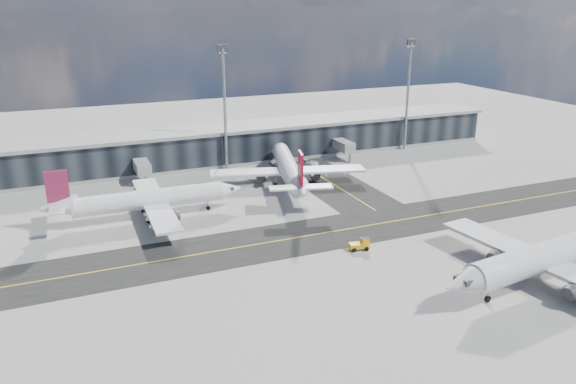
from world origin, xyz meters
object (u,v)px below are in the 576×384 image
at_px(airliner_af, 147,200).
at_px(airliner_redtail, 289,169).
at_px(airliner_near, 555,254).
at_px(service_van, 307,162).
at_px(baggage_tug, 361,244).

bearing_deg(airliner_af, airliner_redtail, 104.30).
relative_size(airliner_af, airliner_near, 0.87).
height_order(airliner_redtail, airliner_near, airliner_near).
distance_m(airliner_af, airliner_near, 68.06).
distance_m(airliner_redtail, airliner_near, 57.21).
distance_m(airliner_redtail, service_van, 16.91).
relative_size(airliner_redtail, airliner_near, 0.94).
relative_size(airliner_near, service_van, 6.94).
xyz_separation_m(airliner_redtail, service_van, (10.30, 13.06, -3.04)).
xyz_separation_m(airliner_near, baggage_tug, (-20.06, 19.51, -3.06)).
relative_size(baggage_tug, service_van, 0.57).
bearing_deg(airliner_af, service_van, 117.25).
xyz_separation_m(airliner_af, baggage_tug, (29.08, -27.57, -2.55)).
distance_m(airliner_af, airliner_redtail, 32.18).
bearing_deg(baggage_tug, service_van, 176.08).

